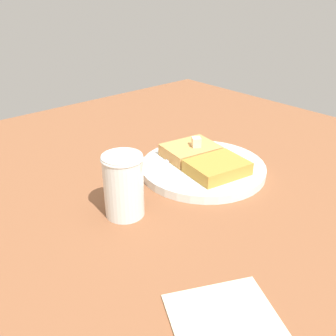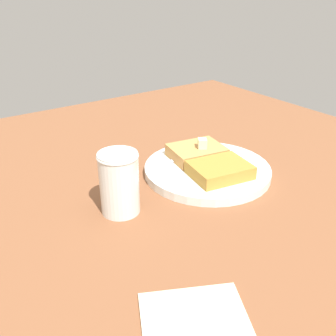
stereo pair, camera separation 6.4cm
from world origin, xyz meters
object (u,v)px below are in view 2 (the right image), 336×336
at_px(syrup_jar, 120,185).
at_px(napkin, 198,332).
at_px(fork, 175,158).
at_px(plate, 207,169).

bearing_deg(syrup_jar, napkin, -10.26).
bearing_deg(fork, plate, 28.00).
height_order(fork, napkin, fork).
bearing_deg(syrup_jar, plate, 95.87).
bearing_deg(syrup_jar, fork, 116.13).
height_order(fork, syrup_jar, syrup_jar).
xyz_separation_m(syrup_jar, napkin, (0.25, -0.05, -0.05)).
distance_m(plate, fork, 0.07).
bearing_deg(napkin, plate, 138.33).
bearing_deg(plate, napkin, -41.67).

